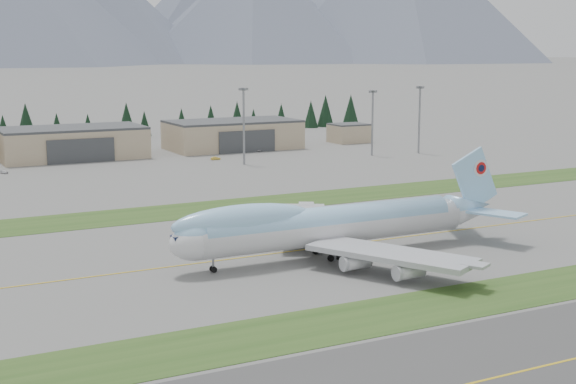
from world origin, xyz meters
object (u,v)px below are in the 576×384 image
service_vehicle_b (216,160)px  service_vehicle_c (259,152)px  hangar_center (72,143)px  boeing_747_freighter (331,224)px  service_vehicle_a (4,174)px  hangar_right (233,134)px

service_vehicle_b → service_vehicle_c: 26.74m
hangar_center → service_vehicle_c: hangar_center is taller
service_vehicle_b → boeing_747_freighter: bearing=166.0°
boeing_747_freighter → service_vehicle_c: bearing=70.1°
hangar_center → service_vehicle_b: 50.05m
boeing_747_freighter → service_vehicle_a: size_ratio=21.10×
service_vehicle_a → service_vehicle_c: 92.24m
hangar_center → hangar_right: same height
hangar_center → service_vehicle_a: hangar_center is taller
boeing_747_freighter → hangar_center: 156.92m
hangar_center → service_vehicle_b: bearing=-32.0°
hangar_right → service_vehicle_b: bearing=-124.0°
hangar_right → service_vehicle_b: 32.30m
service_vehicle_b → hangar_right: bearing=-34.7°
hangar_right → hangar_center: bearing=180.0°
hangar_center → service_vehicle_b: hangar_center is taller
hangar_center → service_vehicle_c: bearing=-10.8°
hangar_right → service_vehicle_c: 14.36m
boeing_747_freighter → service_vehicle_b: size_ratio=20.62×
boeing_747_freighter → service_vehicle_b: 133.80m
hangar_right → service_vehicle_c: (4.94, -12.36, -5.39)m
hangar_right → service_vehicle_c: size_ratio=12.62×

